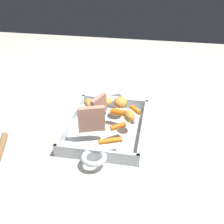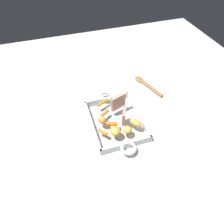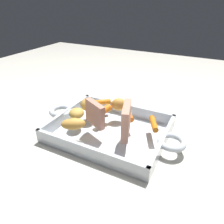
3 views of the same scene
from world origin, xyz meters
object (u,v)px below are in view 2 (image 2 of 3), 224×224
Objects in this scene: roasting_dish at (116,121)px; baby_carrot_center_left at (103,132)px; serving_spoon at (147,85)px; baby_carrot_northeast at (102,102)px; potato_golden_small at (135,123)px; roast_slice_thick at (124,116)px; baby_carrot_northwest at (105,113)px; baby_carrot_southwest at (112,124)px; potato_halved at (115,131)px; potato_corner at (102,120)px; roast_slice_outer at (118,102)px; potato_whole at (127,130)px.

roasting_dish is 9.02× the size of baby_carrot_center_left.
roasting_dish reaches higher than serving_spoon.
potato_golden_small reaches higher than baby_carrot_northeast.
roast_slice_thick reaches higher than baby_carrot_northwest.
serving_spoon is (-0.10, 0.30, -0.04)m from baby_carrot_northeast.
potato_halved is (0.05, -0.00, 0.01)m from baby_carrot_southwest.
baby_carrot_southwest is (0.15, 0.00, 0.00)m from baby_carrot_northeast.
potato_golden_small is at bearing 67.04° from potato_corner.
potato_halved is (0.15, -0.06, -0.02)m from roast_slice_outer.
roast_slice_outer is at bearing 178.50° from roast_slice_thick.
baby_carrot_northwest reaches higher than roasting_dish.
potato_golden_small is at bearing 47.53° from baby_carrot_northwest.
baby_carrot_northwest is 0.76× the size of potato_golden_small.
baby_carrot_southwest is at bearing -40.45° from roasting_dish.
roast_slice_outer is 1.26× the size of potato_golden_small.
baby_carrot_center_left is 0.06m from potato_halved.
potato_whole is (0.09, 0.02, 0.04)m from roasting_dish.
roast_slice_outer is 1.80× the size of potato_whole.
baby_carrot_northwest is (-0.07, -0.07, -0.03)m from roast_slice_thick.
potato_corner is at bearing -132.58° from potato_whole.
potato_whole is 0.20× the size of serving_spoon.
potato_halved is 1.13× the size of potato_whole.
roast_slice_thick is at bearing -133.20° from potato_golden_small.
serving_spoon is at bearing 129.86° from baby_carrot_southwest.
roast_slice_thick is 0.09m from roast_slice_outer.
baby_carrot_northeast is 1.06× the size of potato_golden_small.
potato_corner is (0.01, -0.07, 0.05)m from roasting_dish.
potato_corner reaches higher than serving_spoon.
baby_carrot_southwest is at bearing -81.58° from roast_slice_thick.
baby_carrot_center_left is 0.45m from serving_spoon.
potato_whole is at bearing 15.41° from baby_carrot_northeast.
serving_spoon is at bearing 122.64° from roast_slice_outer.
serving_spoon is (-0.25, 0.30, -0.04)m from baby_carrot_southwest.
potato_golden_small reaches higher than baby_carrot_northwest.
baby_carrot_northeast is at bearing -163.10° from roasting_dish.
baby_carrot_northwest is (0.07, -0.01, 0.00)m from baby_carrot_northeast.
roast_slice_outer is 0.09m from baby_carrot_northwest.
potato_golden_small is at bearing 17.22° from roast_slice_outer.
baby_carrot_northwest is at bearing -174.36° from potato_halved.
roast_slice_thick is 1.33× the size of potato_halved.
roast_slice_outer reaches higher than baby_carrot_center_left.
baby_carrot_center_left is 0.73× the size of potato_golden_small.
serving_spoon is (-0.30, 0.24, -0.05)m from potato_whole.
potato_corner is 0.13m from potato_whole.
roast_slice_thick reaches higher than roasting_dish.
serving_spoon is (-0.17, 0.31, -0.04)m from baby_carrot_northwest.
serving_spoon is (-0.30, 0.30, -0.05)m from potato_halved.
baby_carrot_center_left is (0.13, -0.12, -0.03)m from roast_slice_outer.
potato_golden_small is at bearing 46.92° from roasting_dish.
roasting_dish is 0.34m from serving_spoon.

